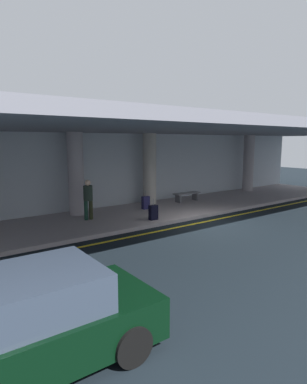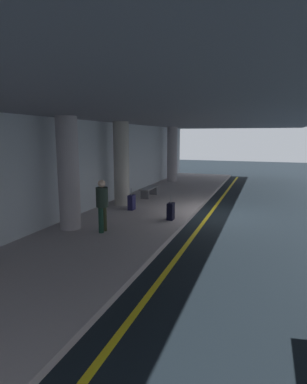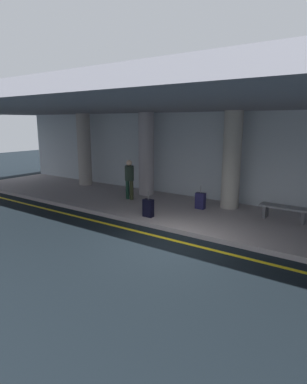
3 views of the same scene
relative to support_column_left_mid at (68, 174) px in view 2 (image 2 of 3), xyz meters
The scene contains 12 objects.
ground_plane 6.26m from the support_column_left_mid, 47.69° to the right, with size 60.00×60.00×0.00m, color black.
sidewalk 4.61m from the support_column_left_mid, 17.93° to the right, with size 26.00×4.20×0.15m, color #A3999A.
lane_stripe_yellow 5.94m from the support_column_left_mid, 44.50° to the right, with size 26.00×0.14×0.01m, color yellow.
support_column_left_mid is the anchor object (origin of this frame).
support_column_center 4.00m from the support_column_left_mid, ahead, with size 0.69×0.69×3.65m, color #A69F95.
support_column_right_mid 12.00m from the support_column_left_mid, ahead, with size 0.69×0.69×3.65m, color #9E969A.
ceiling_overhang 4.81m from the support_column_left_mid, 24.16° to the right, with size 28.00×13.20×0.30m, color slate.
terminal_back_wall 4.11m from the support_column_left_mid, 13.44° to the left, with size 26.00×0.30×3.80m, color #AEB7C0.
traveler_with_luggage 1.48m from the support_column_left_mid, 90.20° to the right, with size 0.38×0.38×1.68m.
suitcase_upright_primary 3.61m from the support_column_left_mid, 14.67° to the right, with size 0.36×0.22×0.90m.
suitcase_upright_secondary 3.87m from the support_column_left_mid, 52.40° to the right, with size 0.36×0.22×0.90m.
bench_metal 6.34m from the support_column_left_mid, ahead, with size 1.60×0.50×0.48m.
Camera 2 is at (-12.73, -1.63, 3.16)m, focal length 29.80 mm.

